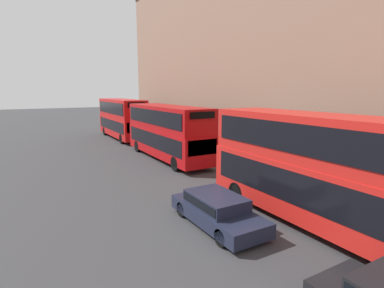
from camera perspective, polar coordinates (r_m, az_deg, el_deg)
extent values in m
cube|color=red|center=(12.76, 23.64, -8.37)|extent=(2.55, 10.79, 2.23)
cube|color=red|center=(12.30, 24.31, 0.71)|extent=(2.50, 10.57, 1.85)
cube|color=black|center=(12.68, 23.72, -7.22)|extent=(2.59, 9.92, 1.25)
cube|color=black|center=(12.28, 24.34, 1.13)|extent=(2.59, 9.92, 1.11)
cylinder|color=black|center=(14.77, 8.65, -9.07)|extent=(0.30, 1.00, 1.00)
cylinder|color=black|center=(16.21, 14.95, -7.55)|extent=(0.30, 1.00, 1.00)
cube|color=#B20C0F|center=(23.66, -4.73, 0.45)|extent=(2.55, 10.59, 2.02)
cube|color=#B20C0F|center=(23.41, -4.80, 5.07)|extent=(2.50, 10.38, 1.80)
cube|color=black|center=(23.62, -4.74, 1.03)|extent=(2.59, 9.74, 1.13)
cube|color=black|center=(23.40, -4.80, 5.29)|extent=(2.59, 9.74, 1.08)
cube|color=black|center=(19.03, 2.03, -0.66)|extent=(2.17, 0.06, 1.01)
cube|color=black|center=(18.75, 2.07, 5.50)|extent=(1.78, 0.06, 0.43)
cylinder|color=black|center=(20.10, -3.10, -3.78)|extent=(0.30, 1.00, 1.00)
cylinder|color=black|center=(21.18, 2.35, -3.05)|extent=(0.30, 1.00, 1.00)
cylinder|color=black|center=(26.75, -10.27, -0.42)|extent=(0.30, 1.00, 1.00)
cylinder|color=black|center=(27.57, -5.87, 0.00)|extent=(0.30, 1.00, 1.00)
cube|color=red|center=(34.65, -13.14, 3.31)|extent=(2.55, 10.11, 2.03)
cube|color=red|center=(34.47, -13.28, 6.62)|extent=(2.50, 9.91, 1.99)
cube|color=black|center=(34.62, -13.16, 3.71)|extent=(2.59, 9.30, 1.14)
cube|color=black|center=(34.47, -13.28, 6.79)|extent=(2.59, 9.30, 1.20)
cube|color=black|center=(29.86, -10.35, 3.13)|extent=(2.17, 0.06, 1.01)
cube|color=black|center=(29.67, -10.49, 7.35)|extent=(1.78, 0.06, 0.48)
cylinder|color=black|center=(31.16, -13.20, 0.96)|extent=(0.30, 1.00, 1.00)
cylinder|color=black|center=(31.87, -9.33, 1.29)|extent=(0.30, 1.00, 1.00)
cylinder|color=black|center=(37.77, -16.25, 2.39)|extent=(0.30, 1.00, 1.00)
cylinder|color=black|center=(38.36, -12.99, 2.65)|extent=(0.30, 1.00, 1.00)
cube|color=#1E2338|center=(12.32, 4.86, -13.18)|extent=(1.86, 4.52, 0.56)
cube|color=#1E2338|center=(12.20, 4.59, -10.69)|extent=(1.64, 2.49, 0.51)
cube|color=black|center=(12.19, 4.59, -10.58)|extent=(1.67, 2.36, 0.33)
cylinder|color=black|center=(10.88, 5.68, -17.32)|extent=(0.22, 0.64, 0.64)
cylinder|color=black|center=(11.82, 12.40, -15.18)|extent=(0.22, 0.64, 0.64)
cylinder|color=black|center=(13.12, -1.86, -12.32)|extent=(0.22, 0.64, 0.64)
cylinder|color=black|center=(13.91, 4.22, -11.00)|extent=(0.22, 0.64, 0.64)
cylinder|color=brown|center=(33.49, -7.95, 2.07)|extent=(0.36, 0.36, 1.36)
sphere|color=tan|center=(33.39, -7.98, 3.41)|extent=(0.22, 0.22, 0.22)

